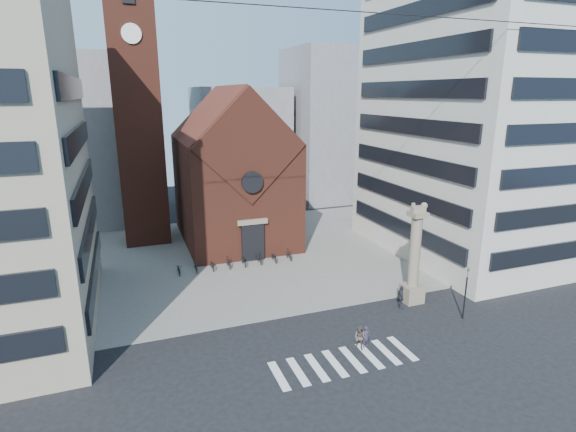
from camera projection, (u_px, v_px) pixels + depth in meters
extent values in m
plane|color=black|center=(318.00, 340.00, 32.22)|extent=(120.00, 120.00, 0.00)
cube|color=gray|center=(248.00, 254.00, 49.41)|extent=(46.00, 30.00, 0.05)
cube|color=maroon|center=(233.00, 190.00, 53.25)|extent=(12.00, 16.00, 12.00)
cube|color=maroon|center=(231.00, 139.00, 52.02)|extent=(12.00, 15.40, 12.00)
cube|color=maroon|center=(250.00, 147.00, 44.46)|extent=(11.76, 0.50, 11.76)
cylinder|color=black|center=(252.00, 182.00, 44.98)|extent=(2.20, 0.30, 2.20)
cube|color=black|center=(253.00, 243.00, 46.94)|extent=(2.40, 0.30, 4.00)
cube|color=gray|center=(253.00, 222.00, 46.28)|extent=(3.20, 0.40, 0.50)
cube|color=maroon|center=(137.00, 113.00, 50.25)|extent=(5.00, 5.00, 30.00)
cylinder|color=white|center=(131.00, 33.00, 45.77)|extent=(2.00, 0.20, 2.00)
cube|color=beige|center=(484.00, 104.00, 46.82)|extent=(18.00, 22.00, 32.00)
cube|color=gray|center=(56.00, 141.00, 58.84)|extent=(16.00, 14.00, 22.00)
cube|color=gray|center=(240.00, 145.00, 72.55)|extent=(14.00, 12.00, 18.00)
cube|color=gray|center=(338.00, 125.00, 74.36)|extent=(16.00, 14.00, 24.00)
cube|color=gray|center=(412.00, 293.00, 38.06)|extent=(1.60, 1.60, 1.50)
cylinder|color=gray|center=(415.00, 251.00, 37.07)|extent=(0.90, 0.90, 6.00)
cube|color=gray|center=(418.00, 214.00, 36.22)|extent=(1.30, 1.30, 0.40)
cube|color=gray|center=(418.00, 209.00, 36.11)|extent=(1.20, 0.50, 0.55)
sphere|color=gray|center=(424.00, 206.00, 36.23)|extent=(0.56, 0.56, 0.56)
cube|color=gray|center=(413.00, 205.00, 35.84)|extent=(0.25, 0.15, 0.35)
cylinder|color=black|center=(465.00, 298.00, 34.84)|extent=(0.12, 0.12, 3.50)
imported|color=black|center=(468.00, 273.00, 34.27)|extent=(0.13, 0.16, 0.80)
imported|color=#2F2939|center=(366.00, 337.00, 31.17)|extent=(0.60, 0.41, 1.57)
imported|color=#504440|center=(360.00, 338.00, 30.85)|extent=(1.08, 1.10, 1.79)
imported|color=#2A2C33|center=(401.00, 297.00, 36.76)|extent=(0.80, 1.25, 1.98)
imported|color=black|center=(179.00, 269.00, 43.77)|extent=(0.69, 1.92, 1.00)
imported|color=black|center=(196.00, 266.00, 44.30)|extent=(0.55, 1.86, 1.11)
imported|color=black|center=(212.00, 265.00, 44.85)|extent=(0.69, 1.92, 1.00)
imported|color=black|center=(228.00, 262.00, 45.38)|extent=(0.55, 1.86, 1.11)
imported|color=black|center=(244.00, 261.00, 45.94)|extent=(0.69, 1.92, 1.00)
imported|color=black|center=(259.00, 258.00, 46.47)|extent=(0.55, 1.86, 1.11)
imported|color=black|center=(274.00, 257.00, 47.03)|extent=(0.69, 1.92, 1.00)
imported|color=black|center=(289.00, 254.00, 47.56)|extent=(0.55, 1.86, 1.11)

